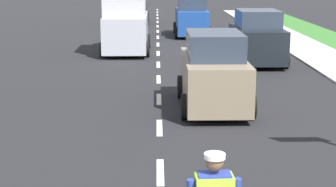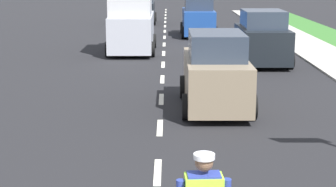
{
  "view_description": "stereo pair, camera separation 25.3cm",
  "coord_description": "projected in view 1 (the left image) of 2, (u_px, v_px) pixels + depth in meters",
  "views": [
    {
      "loc": [
        -0.05,
        -4.23,
        3.83
      ],
      "look_at": [
        0.19,
        7.67,
        1.1
      ],
      "focal_mm": 58.73,
      "sensor_mm": 36.0,
      "label": 1
    },
    {
      "loc": [
        0.2,
        -4.23,
        3.83
      ],
      "look_at": [
        0.19,
        7.67,
        1.1
      ],
      "focal_mm": 58.73,
      "sensor_mm": 36.0,
      "label": 2
    }
  ],
  "objects": [
    {
      "name": "delivery_truck",
      "position": [
        126.0,
        18.0,
        24.99
      ],
      "size": [
        2.16,
        4.6,
        3.54
      ],
      "color": "silver",
      "rests_on": "ground"
    },
    {
      "name": "car_oncoming_third",
      "position": [
        134.0,
        9.0,
        38.67
      ],
      "size": [
        1.95,
        4.25,
        2.19
      ],
      "color": "black",
      "rests_on": "ground"
    },
    {
      "name": "car_outgoing_ahead",
      "position": [
        214.0,
        73.0,
        15.18
      ],
      "size": [
        1.91,
        3.94,
        2.13
      ],
      "color": "gray",
      "rests_on": "ground"
    },
    {
      "name": "ground_plane",
      "position": [
        158.0,
        53.0,
        25.44
      ],
      "size": [
        96.0,
        96.0,
        0.0
      ],
      "primitive_type": "plane",
      "color": "black"
    },
    {
      "name": "lane_center_line",
      "position": [
        158.0,
        41.0,
        29.54
      ],
      "size": [
        0.14,
        46.4,
        0.01
      ],
      "color": "silver",
      "rests_on": "ground"
    },
    {
      "name": "car_outgoing_far",
      "position": [
        191.0,
        18.0,
        31.45
      ],
      "size": [
        1.99,
        4.04,
        2.2
      ],
      "color": "#1E4799",
      "rests_on": "ground"
    },
    {
      "name": "car_parked_far",
      "position": [
        257.0,
        39.0,
        22.28
      ],
      "size": [
        2.07,
        3.82,
        2.19
      ],
      "color": "black",
      "rests_on": "ground"
    }
  ]
}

